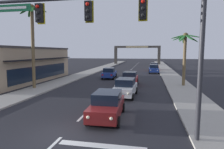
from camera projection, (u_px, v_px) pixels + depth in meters
name	position (u px, v px, depth m)	size (l,w,h in m)	color
ground_plane	(62.00, 136.00, 9.68)	(220.00, 220.00, 0.00)	#232328
sidewalk_right	(175.00, 81.00, 27.69)	(3.20, 110.00, 0.14)	#9E998E
sidewalk_left	(72.00, 78.00, 30.64)	(3.20, 110.00, 0.14)	#9E998E
lane_markings	(123.00, 81.00, 28.13)	(4.28, 86.32, 0.01)	silver
traffic_signal_mast	(124.00, 25.00, 9.02)	(10.60, 0.41, 7.55)	#2D2D33
sedan_lead_at_stop_bar	(107.00, 105.00, 12.25)	(2.06, 4.49, 1.68)	maroon
sedan_third_in_queue	(125.00, 87.00, 18.27)	(2.10, 4.51, 1.68)	silver
sedan_fifth_in_queue	(130.00, 78.00, 24.40)	(1.95, 4.45, 1.68)	red
sedan_oncoming_far	(109.00, 73.00, 30.62)	(2.08, 4.50, 1.68)	navy
sedan_parked_nearest_kerb	(154.00, 69.00, 38.26)	(1.99, 4.47, 1.68)	navy
sedan_parked_mid_kerb	(154.00, 67.00, 43.81)	(1.98, 4.46, 1.68)	red
palm_left_second	(32.00, 31.00, 21.12)	(3.05, 3.24, 9.27)	brown
palm_right_second	(185.00, 47.00, 23.02)	(3.20, 3.16, 6.43)	brown
storefront_strip_left	(21.00, 64.00, 27.43)	(7.61, 17.34, 4.84)	tan
town_gateway_arch	(137.00, 52.00, 64.26)	(15.20, 0.90, 6.14)	#423D38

